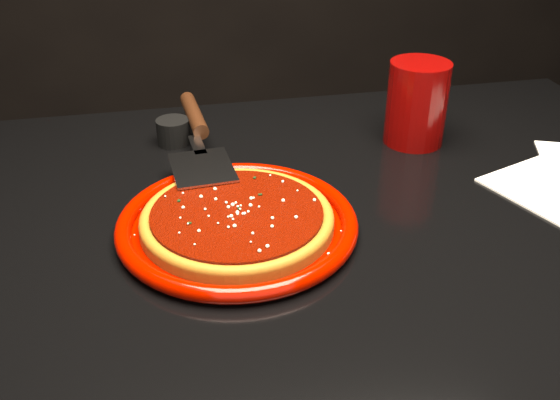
# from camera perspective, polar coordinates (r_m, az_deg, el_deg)

# --- Properties ---
(plate) EXTENTS (0.35, 0.35, 0.02)m
(plate) POSITION_cam_1_polar(r_m,az_deg,el_deg) (0.77, -3.92, -2.15)
(plate) COLOR #820700
(plate) RESTS_ON table
(pizza_crust) EXTENTS (0.28, 0.28, 0.01)m
(pizza_crust) POSITION_cam_1_polar(r_m,az_deg,el_deg) (0.77, -3.93, -1.94)
(pizza_crust) COLOR brown
(pizza_crust) RESTS_ON plate
(pizza_crust_rim) EXTENTS (0.28, 0.28, 0.02)m
(pizza_crust_rim) POSITION_cam_1_polar(r_m,az_deg,el_deg) (0.77, -3.94, -1.56)
(pizza_crust_rim) COLOR brown
(pizza_crust_rim) RESTS_ON plate
(pizza_sauce) EXTENTS (0.25, 0.25, 0.01)m
(pizza_sauce) POSITION_cam_1_polar(r_m,az_deg,el_deg) (0.76, -3.96, -1.29)
(pizza_sauce) COLOR #610B00
(pizza_sauce) RESTS_ON plate
(parmesan_dusting) EXTENTS (0.20, 0.20, 0.01)m
(parmesan_dusting) POSITION_cam_1_polar(r_m,az_deg,el_deg) (0.76, -3.97, -0.91)
(parmesan_dusting) COLOR beige
(parmesan_dusting) RESTS_ON plate
(basil_flecks) EXTENTS (0.19, 0.19, 0.00)m
(basil_flecks) POSITION_cam_1_polar(r_m,az_deg,el_deg) (0.76, -3.97, -0.97)
(basil_flecks) COLOR black
(basil_flecks) RESTS_ON plate
(pizza_server) EXTENTS (0.12, 0.36, 0.03)m
(pizza_server) POSITION_cam_1_polar(r_m,az_deg,el_deg) (0.93, -7.42, 5.88)
(pizza_server) COLOR #B1B4B8
(pizza_server) RESTS_ON plate
(cup) EXTENTS (0.12, 0.12, 0.13)m
(cup) POSITION_cam_1_polar(r_m,az_deg,el_deg) (1.00, 12.39, 8.64)
(cup) COLOR #780503
(cup) RESTS_ON table
(ramekin) EXTENTS (0.06, 0.06, 0.04)m
(ramekin) POSITION_cam_1_polar(r_m,az_deg,el_deg) (1.00, -9.73, 6.18)
(ramekin) COLOR black
(ramekin) RESTS_ON table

